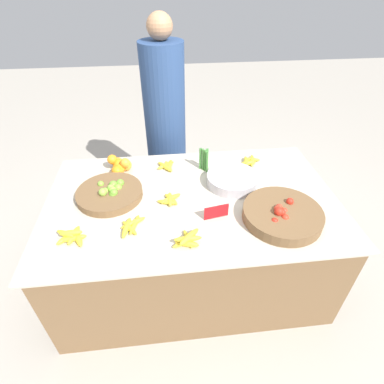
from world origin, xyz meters
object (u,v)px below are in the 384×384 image
Objects in this scene: vendor_person at (166,129)px; tomato_basket at (282,214)px; metal_bowl at (232,180)px; lime_bowl at (110,193)px; price_sign at (216,212)px.

tomato_basket is at bearing -62.13° from vendor_person.
vendor_person reaches higher than metal_bowl.
price_sign is (0.64, -0.27, 0.01)m from lime_bowl.
vendor_person is (-0.41, 0.80, 0.00)m from metal_bowl.
vendor_person is (-0.25, 1.12, -0.00)m from price_sign.
lime_bowl is 2.81× the size of price_sign.
tomato_basket reaches higher than lime_bowl.
lime_bowl is at bearing 162.04° from tomato_basket.
vendor_person is at bearing 91.80° from price_sign.
metal_bowl is at bearing 3.44° from lime_bowl.
metal_bowl is 2.32× the size of price_sign.
tomato_basket is at bearing -17.96° from lime_bowl.
tomato_basket is 1.34m from vendor_person.
price_sign reaches higher than metal_bowl.
vendor_person reaches higher than tomato_basket.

